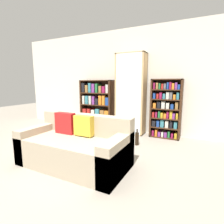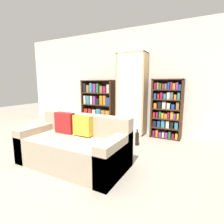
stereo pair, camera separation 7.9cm
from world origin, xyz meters
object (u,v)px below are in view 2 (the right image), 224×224
Objects in this scene: couch at (74,146)px; wine_bottle at (137,139)px; display_cabinet at (132,94)px; bookshelf_right at (167,109)px; bookshelf_left at (98,105)px.

couch reaches higher than wine_bottle.
bookshelf_right is at bearing 1.04° from display_cabinet.
wine_bottle is (0.61, 1.29, -0.15)m from couch.
bookshelf_left is 1.79m from wine_bottle.
bookshelf_left reaches higher than couch.
bookshelf_right is at bearing 0.01° from bookshelf_left.
couch is 1.43m from wine_bottle.
bookshelf_left is 0.68× the size of display_cabinet.
wine_bottle is at bearing -117.15° from bookshelf_right.
bookshelf_left is at bearing 150.68° from wine_bottle.
couch is 1.23× the size of bookshelf_right.
couch is 2.33m from bookshelf_left.
bookshelf_left is 1.09m from display_cabinet.
wine_bottle is (-0.43, -0.84, -0.55)m from bookshelf_right.
display_cabinet reaches higher than couch.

